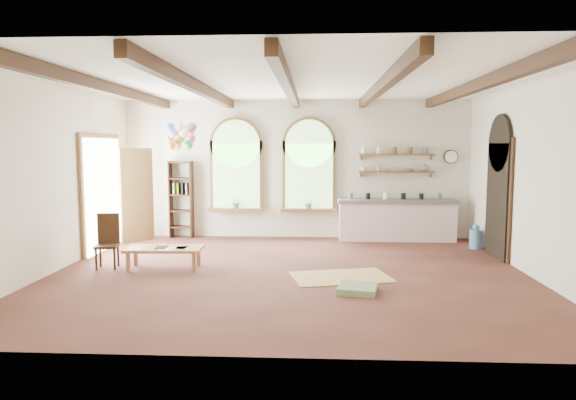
# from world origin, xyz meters

# --- Properties ---
(floor) EXTENTS (8.00, 8.00, 0.00)m
(floor) POSITION_xyz_m (0.00, 0.00, 0.00)
(floor) COLOR brown
(floor) RESTS_ON ground
(ceiling_beams) EXTENTS (6.20, 6.80, 0.18)m
(ceiling_beams) POSITION_xyz_m (0.00, 0.00, 3.10)
(ceiling_beams) COLOR #392212
(ceiling_beams) RESTS_ON ceiling
(window_left) EXTENTS (1.30, 0.28, 2.20)m
(window_left) POSITION_xyz_m (-1.40, 3.43, 1.63)
(window_left) COLOR brown
(window_left) RESTS_ON floor
(window_right) EXTENTS (1.30, 0.28, 2.20)m
(window_right) POSITION_xyz_m (0.30, 3.43, 1.63)
(window_right) COLOR brown
(window_right) RESTS_ON floor
(left_doorway) EXTENTS (0.10, 1.90, 2.50)m
(left_doorway) POSITION_xyz_m (-3.95, 1.80, 1.15)
(left_doorway) COLOR brown
(left_doorway) RESTS_ON floor
(right_doorway) EXTENTS (0.10, 1.30, 2.40)m
(right_doorway) POSITION_xyz_m (3.95, 1.50, 1.10)
(right_doorway) COLOR black
(right_doorway) RESTS_ON floor
(kitchen_counter) EXTENTS (2.68, 0.62, 0.94)m
(kitchen_counter) POSITION_xyz_m (2.30, 3.20, 0.48)
(kitchen_counter) COLOR #FBD4DC
(kitchen_counter) RESTS_ON floor
(wall_shelf_lower) EXTENTS (1.70, 0.24, 0.04)m
(wall_shelf_lower) POSITION_xyz_m (2.30, 3.38, 1.55)
(wall_shelf_lower) COLOR brown
(wall_shelf_lower) RESTS_ON wall_back
(wall_shelf_upper) EXTENTS (1.70, 0.24, 0.04)m
(wall_shelf_upper) POSITION_xyz_m (2.30, 3.38, 1.95)
(wall_shelf_upper) COLOR brown
(wall_shelf_upper) RESTS_ON wall_back
(wall_clock) EXTENTS (0.32, 0.04, 0.32)m
(wall_clock) POSITION_xyz_m (3.55, 3.45, 1.90)
(wall_clock) COLOR black
(wall_clock) RESTS_ON wall_back
(bookshelf) EXTENTS (0.53, 0.32, 1.80)m
(bookshelf) POSITION_xyz_m (-2.70, 3.32, 0.90)
(bookshelf) COLOR #392212
(bookshelf) RESTS_ON floor
(coffee_table) EXTENTS (1.34, 0.66, 0.38)m
(coffee_table) POSITION_xyz_m (-2.20, 0.21, 0.33)
(coffee_table) COLOR tan
(coffee_table) RESTS_ON floor
(side_chair) EXTENTS (0.44, 0.44, 0.96)m
(side_chair) POSITION_xyz_m (-3.21, 0.21, 0.28)
(side_chair) COLOR #392212
(side_chair) RESTS_ON floor
(floor_mat) EXTENTS (1.75, 1.32, 0.02)m
(floor_mat) POSITION_xyz_m (0.87, -0.25, 0.01)
(floor_mat) COLOR tan
(floor_mat) RESTS_ON floor
(floor_cushion) EXTENTS (0.65, 0.65, 0.10)m
(floor_cushion) POSITION_xyz_m (1.07, -1.08, 0.05)
(floor_cushion) COLOR #6A885E
(floor_cushion) RESTS_ON floor
(water_jug_a) EXTENTS (0.28, 0.28, 0.54)m
(water_jug_a) POSITION_xyz_m (3.10, 3.20, 0.23)
(water_jug_a) COLOR #5585B7
(water_jug_a) RESTS_ON floor
(water_jug_b) EXTENTS (0.27, 0.27, 0.52)m
(water_jug_b) POSITION_xyz_m (3.82, 2.30, 0.22)
(water_jug_b) COLOR #5585B7
(water_jug_b) RESTS_ON floor
(balloon_cluster) EXTENTS (0.75, 0.75, 1.14)m
(balloon_cluster) POSITION_xyz_m (-2.40, 2.30, 2.35)
(balloon_cluster) COLOR white
(balloon_cluster) RESTS_ON floor
(table_book) EXTENTS (0.19, 0.25, 0.02)m
(table_book) POSITION_xyz_m (-2.37, 0.37, 0.39)
(table_book) COLOR olive
(table_book) RESTS_ON coffee_table
(tablet) EXTENTS (0.19, 0.27, 0.01)m
(tablet) POSITION_xyz_m (-2.23, 0.16, 0.38)
(tablet) COLOR black
(tablet) RESTS_ON coffee_table
(potted_plant_left) EXTENTS (0.27, 0.23, 0.30)m
(potted_plant_left) POSITION_xyz_m (-1.40, 3.32, 0.85)
(potted_plant_left) COLOR #598C4C
(potted_plant_left) RESTS_ON window_left
(potted_plant_right) EXTENTS (0.27, 0.23, 0.30)m
(potted_plant_right) POSITION_xyz_m (0.30, 3.32, 0.85)
(potted_plant_right) COLOR #598C4C
(potted_plant_right) RESTS_ON window_right
(shelf_cup_a) EXTENTS (0.12, 0.10, 0.10)m
(shelf_cup_a) POSITION_xyz_m (1.55, 3.38, 1.62)
(shelf_cup_a) COLOR white
(shelf_cup_a) RESTS_ON wall_shelf_lower
(shelf_cup_b) EXTENTS (0.10, 0.10, 0.09)m
(shelf_cup_b) POSITION_xyz_m (1.90, 3.38, 1.62)
(shelf_cup_b) COLOR beige
(shelf_cup_b) RESTS_ON wall_shelf_lower
(shelf_bowl_a) EXTENTS (0.22, 0.22, 0.05)m
(shelf_bowl_a) POSITION_xyz_m (2.25, 3.38, 1.60)
(shelf_bowl_a) COLOR beige
(shelf_bowl_a) RESTS_ON wall_shelf_lower
(shelf_bowl_b) EXTENTS (0.20, 0.20, 0.06)m
(shelf_bowl_b) POSITION_xyz_m (2.60, 3.38, 1.60)
(shelf_bowl_b) COLOR #8C664C
(shelf_bowl_b) RESTS_ON wall_shelf_lower
(shelf_vase) EXTENTS (0.18, 0.18, 0.19)m
(shelf_vase) POSITION_xyz_m (2.95, 3.38, 1.67)
(shelf_vase) COLOR slate
(shelf_vase) RESTS_ON wall_shelf_lower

